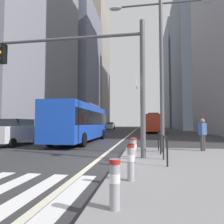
{
  "coord_description": "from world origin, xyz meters",
  "views": [
    {
      "loc": [
        2.01,
        -8.44,
        1.61
      ],
      "look_at": [
        -5.23,
        37.63,
        4.3
      ],
      "focal_mm": 32.07,
      "sensor_mm": 36.0,
      "label": 1
    }
  ],
  "objects_px": {
    "car_oncoming_mid": "(90,127)",
    "bollard_front": "(115,181)",
    "street_lamp_post": "(161,53)",
    "bollard_right": "(133,149)",
    "traffic_signal_gantry": "(89,67)",
    "sedan_white_oncoming": "(15,132)",
    "pedestrian_waiting": "(203,133)",
    "bollard_back": "(134,147)",
    "car_receding_near": "(145,126)",
    "bollard_left": "(131,160)",
    "car_oncoming_far": "(111,126)",
    "city_bus_blue_oncoming": "(82,121)",
    "car_receding_far": "(154,126)",
    "city_bus_red_receding": "(153,122)"
  },
  "relations": [
    {
      "from": "car_receding_near",
      "to": "bollard_left",
      "type": "relative_size",
      "value": 4.38
    },
    {
      "from": "car_receding_near",
      "to": "car_oncoming_far",
      "type": "bearing_deg",
      "value": -149.93
    },
    {
      "from": "city_bus_blue_oncoming",
      "to": "street_lamp_post",
      "type": "distance_m",
      "value": 9.56
    },
    {
      "from": "car_receding_near",
      "to": "car_oncoming_far",
      "type": "relative_size",
      "value": 0.9
    },
    {
      "from": "car_receding_far",
      "to": "bollard_right",
      "type": "bearing_deg",
      "value": -94.05
    },
    {
      "from": "car_receding_near",
      "to": "traffic_signal_gantry",
      "type": "relative_size",
      "value": 0.57
    },
    {
      "from": "car_receding_far",
      "to": "bollard_front",
      "type": "bearing_deg",
      "value": -93.8
    },
    {
      "from": "sedan_white_oncoming",
      "to": "pedestrian_waiting",
      "type": "bearing_deg",
      "value": -10.03
    },
    {
      "from": "sedan_white_oncoming",
      "to": "pedestrian_waiting",
      "type": "height_order",
      "value": "sedan_white_oncoming"
    },
    {
      "from": "car_receding_near",
      "to": "street_lamp_post",
      "type": "xyz_separation_m",
      "value": [
        0.41,
        -48.13,
        4.3
      ]
    },
    {
      "from": "car_oncoming_mid",
      "to": "bollard_back",
      "type": "distance_m",
      "value": 23.64
    },
    {
      "from": "bollard_back",
      "to": "car_receding_near",
      "type": "bearing_deg",
      "value": 88.95
    },
    {
      "from": "bollard_front",
      "to": "street_lamp_post",
      "type": "bearing_deg",
      "value": 78.4
    },
    {
      "from": "car_receding_near",
      "to": "bollard_right",
      "type": "distance_m",
      "value": 51.12
    },
    {
      "from": "sedan_white_oncoming",
      "to": "city_bus_red_receding",
      "type": "height_order",
      "value": "city_bus_red_receding"
    },
    {
      "from": "sedan_white_oncoming",
      "to": "bollard_right",
      "type": "height_order",
      "value": "sedan_white_oncoming"
    },
    {
      "from": "car_receding_far",
      "to": "sedan_white_oncoming",
      "type": "bearing_deg",
      "value": -109.12
    },
    {
      "from": "car_receding_near",
      "to": "bollard_left",
      "type": "distance_m",
      "value": 53.44
    },
    {
      "from": "bollard_front",
      "to": "bollard_right",
      "type": "bearing_deg",
      "value": 88.66
    },
    {
      "from": "car_oncoming_mid",
      "to": "bollard_front",
      "type": "relative_size",
      "value": 5.01
    },
    {
      "from": "car_oncoming_far",
      "to": "pedestrian_waiting",
      "type": "relative_size",
      "value": 2.6
    },
    {
      "from": "car_receding_far",
      "to": "pedestrian_waiting",
      "type": "relative_size",
      "value": 2.51
    },
    {
      "from": "car_receding_far",
      "to": "bollard_front",
      "type": "height_order",
      "value": "car_receding_far"
    },
    {
      "from": "car_receding_far",
      "to": "traffic_signal_gantry",
      "type": "bearing_deg",
      "value": -97.09
    },
    {
      "from": "city_bus_blue_oncoming",
      "to": "traffic_signal_gantry",
      "type": "height_order",
      "value": "traffic_signal_gantry"
    },
    {
      "from": "street_lamp_post",
      "to": "bollard_right",
      "type": "xyz_separation_m",
      "value": [
        -1.35,
        -2.98,
        -4.62
      ]
    },
    {
      "from": "car_oncoming_mid",
      "to": "bollard_front",
      "type": "height_order",
      "value": "car_oncoming_mid"
    },
    {
      "from": "bollard_right",
      "to": "bollard_back",
      "type": "height_order",
      "value": "bollard_right"
    },
    {
      "from": "car_oncoming_far",
      "to": "bollard_right",
      "type": "relative_size",
      "value": 4.89
    },
    {
      "from": "street_lamp_post",
      "to": "bollard_back",
      "type": "relative_size",
      "value": 9.24
    },
    {
      "from": "street_lamp_post",
      "to": "pedestrian_waiting",
      "type": "relative_size",
      "value": 4.65
    },
    {
      "from": "car_oncoming_mid",
      "to": "bollard_front",
      "type": "xyz_separation_m",
      "value": [
        7.86,
        -27.13,
        -0.37
      ]
    },
    {
      "from": "bollard_left",
      "to": "bollard_right",
      "type": "bearing_deg",
      "value": 91.74
    },
    {
      "from": "street_lamp_post",
      "to": "pedestrian_waiting",
      "type": "distance_m",
      "value": 4.79
    },
    {
      "from": "city_bus_red_receding",
      "to": "street_lamp_post",
      "type": "height_order",
      "value": "street_lamp_post"
    },
    {
      "from": "city_bus_blue_oncoming",
      "to": "bollard_left",
      "type": "xyz_separation_m",
      "value": [
        5.0,
        -11.62,
        -1.17
      ]
    },
    {
      "from": "traffic_signal_gantry",
      "to": "bollard_left",
      "type": "distance_m",
      "value": 5.33
    },
    {
      "from": "car_oncoming_mid",
      "to": "street_lamp_post",
      "type": "height_order",
      "value": "street_lamp_post"
    },
    {
      "from": "traffic_signal_gantry",
      "to": "street_lamp_post",
      "type": "xyz_separation_m",
      "value": [
        3.38,
        1.86,
        1.12
      ]
    },
    {
      "from": "sedan_white_oncoming",
      "to": "car_oncoming_far",
      "type": "xyz_separation_m",
      "value": [
        0.71,
        39.65,
        0.0
      ]
    },
    {
      "from": "sedan_white_oncoming",
      "to": "car_oncoming_mid",
      "type": "xyz_separation_m",
      "value": [
        1.07,
        16.96,
        -0.0
      ]
    },
    {
      "from": "city_bus_blue_oncoming",
      "to": "car_oncoming_far",
      "type": "bearing_deg",
      "value": 95.32
    },
    {
      "from": "car_receding_near",
      "to": "car_receding_far",
      "type": "xyz_separation_m",
      "value": [
        1.92,
        -10.72,
        0.0
      ]
    },
    {
      "from": "bollard_back",
      "to": "bollard_left",
      "type": "bearing_deg",
      "value": -89.16
    },
    {
      "from": "traffic_signal_gantry",
      "to": "car_receding_near",
      "type": "bearing_deg",
      "value": 86.6
    },
    {
      "from": "city_bus_blue_oncoming",
      "to": "car_oncoming_far",
      "type": "relative_size",
      "value": 2.48
    },
    {
      "from": "bollard_left",
      "to": "bollard_right",
      "type": "relative_size",
      "value": 1.01
    },
    {
      "from": "car_oncoming_mid",
      "to": "street_lamp_post",
      "type": "xyz_separation_m",
      "value": [
        9.31,
        -20.07,
        4.29
      ]
    },
    {
      "from": "bollard_back",
      "to": "pedestrian_waiting",
      "type": "xyz_separation_m",
      "value": [
        3.51,
        3.07,
        0.48
      ]
    },
    {
      "from": "sedan_white_oncoming",
      "to": "car_oncoming_far",
      "type": "relative_size",
      "value": 0.97
    }
  ]
}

